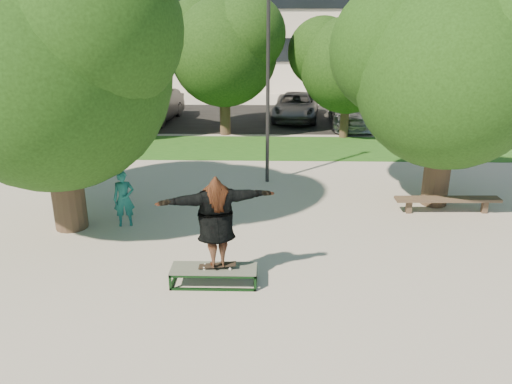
{
  "coord_description": "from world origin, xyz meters",
  "views": [
    {
      "loc": [
        1.02,
        -11.12,
        5.39
      ],
      "look_at": [
        0.73,
        0.6,
        1.19
      ],
      "focal_mm": 35.0,
      "sensor_mm": 36.0,
      "label": 1
    }
  ],
  "objects_px": {
    "tree_left": "(47,56)",
    "car_grey": "(296,106)",
    "bench": "(448,200)",
    "car_dark": "(155,106)",
    "tree_right": "(447,64)",
    "car_silver_b": "(351,111)",
    "grind_box": "(214,276)",
    "car_silver_a": "(100,112)",
    "lamppost": "(268,88)",
    "bystander": "(124,199)"
  },
  "relations": [
    {
      "from": "lamppost",
      "to": "car_silver_a",
      "type": "height_order",
      "value": "lamppost"
    },
    {
      "from": "tree_right",
      "to": "lamppost",
      "type": "distance_m",
      "value": 5.36
    },
    {
      "from": "bench",
      "to": "tree_left",
      "type": "bearing_deg",
      "value": -175.01
    },
    {
      "from": "bystander",
      "to": "car_silver_b",
      "type": "xyz_separation_m",
      "value": [
        8.03,
        12.95,
        -0.01
      ]
    },
    {
      "from": "bystander",
      "to": "car_silver_b",
      "type": "distance_m",
      "value": 15.24
    },
    {
      "from": "lamppost",
      "to": "grind_box",
      "type": "xyz_separation_m",
      "value": [
        -1.1,
        -6.87,
        -2.96
      ]
    },
    {
      "from": "bench",
      "to": "car_grey",
      "type": "distance_m",
      "value": 13.88
    },
    {
      "from": "grind_box",
      "to": "car_grey",
      "type": "relative_size",
      "value": 0.36
    },
    {
      "from": "car_dark",
      "to": "lamppost",
      "type": "bearing_deg",
      "value": -52.36
    },
    {
      "from": "tree_right",
      "to": "car_silver_a",
      "type": "distance_m",
      "value": 17.22
    },
    {
      "from": "grind_box",
      "to": "car_silver_b",
      "type": "distance_m",
      "value": 16.87
    },
    {
      "from": "bystander",
      "to": "car_grey",
      "type": "xyz_separation_m",
      "value": [
        5.3,
        14.49,
        -0.06
      ]
    },
    {
      "from": "tree_left",
      "to": "car_silver_a",
      "type": "bearing_deg",
      "value": 104.0
    },
    {
      "from": "grind_box",
      "to": "car_silver_a",
      "type": "height_order",
      "value": "car_silver_a"
    },
    {
      "from": "car_silver_a",
      "to": "car_silver_b",
      "type": "bearing_deg",
      "value": 10.36
    },
    {
      "from": "tree_left",
      "to": "car_grey",
      "type": "relative_size",
      "value": 1.42
    },
    {
      "from": "tree_left",
      "to": "car_silver_b",
      "type": "xyz_separation_m",
      "value": [
        9.52,
        13.04,
        -3.67
      ]
    },
    {
      "from": "lamppost",
      "to": "car_silver_b",
      "type": "xyz_separation_m",
      "value": [
        4.23,
        9.13,
        -2.4
      ]
    },
    {
      "from": "tree_right",
      "to": "car_dark",
      "type": "bearing_deg",
      "value": 132.83
    },
    {
      "from": "lamppost",
      "to": "bystander",
      "type": "height_order",
      "value": "lamppost"
    },
    {
      "from": "bystander",
      "to": "car_silver_a",
      "type": "height_order",
      "value": "car_silver_a"
    },
    {
      "from": "car_dark",
      "to": "car_grey",
      "type": "height_order",
      "value": "car_dark"
    },
    {
      "from": "bench",
      "to": "car_dark",
      "type": "xyz_separation_m",
      "value": [
        -11.04,
        12.45,
        0.45
      ]
    },
    {
      "from": "car_dark",
      "to": "car_silver_b",
      "type": "bearing_deg",
      "value": 3.08
    },
    {
      "from": "tree_left",
      "to": "tree_right",
      "type": "distance_m",
      "value": 10.41
    },
    {
      "from": "car_silver_a",
      "to": "car_grey",
      "type": "distance_m",
      "value": 10.12
    },
    {
      "from": "tree_left",
      "to": "car_silver_b",
      "type": "distance_m",
      "value": 16.56
    },
    {
      "from": "tree_right",
      "to": "car_grey",
      "type": "height_order",
      "value": "tree_right"
    },
    {
      "from": "tree_right",
      "to": "car_dark",
      "type": "distance_m",
      "value": 16.22
    },
    {
      "from": "bystander",
      "to": "car_silver_a",
      "type": "distance_m",
      "value": 13.14
    },
    {
      "from": "bystander",
      "to": "car_silver_a",
      "type": "relative_size",
      "value": 0.33
    },
    {
      "from": "tree_left",
      "to": "grind_box",
      "type": "relative_size",
      "value": 3.95
    },
    {
      "from": "lamppost",
      "to": "car_grey",
      "type": "distance_m",
      "value": 11.06
    },
    {
      "from": "tree_right",
      "to": "car_silver_b",
      "type": "height_order",
      "value": "tree_right"
    },
    {
      "from": "lamppost",
      "to": "car_dark",
      "type": "xyz_separation_m",
      "value": [
        -5.89,
        9.74,
        -2.33
      ]
    },
    {
      "from": "grind_box",
      "to": "bench",
      "type": "distance_m",
      "value": 7.5
    },
    {
      "from": "lamppost",
      "to": "bench",
      "type": "height_order",
      "value": "lamppost"
    },
    {
      "from": "tree_left",
      "to": "bystander",
      "type": "relative_size",
      "value": 4.69
    },
    {
      "from": "car_dark",
      "to": "bystander",
      "type": "bearing_deg",
      "value": -74.75
    },
    {
      "from": "car_grey",
      "to": "car_silver_b",
      "type": "relative_size",
      "value": 0.97
    },
    {
      "from": "bench",
      "to": "car_dark",
      "type": "height_order",
      "value": "car_dark"
    },
    {
      "from": "car_dark",
      "to": "tree_right",
      "type": "bearing_deg",
      "value": -40.67
    },
    {
      "from": "car_grey",
      "to": "bystander",
      "type": "bearing_deg",
      "value": -103.42
    },
    {
      "from": "tree_left",
      "to": "car_silver_a",
      "type": "xyz_separation_m",
      "value": [
        -3.09,
        12.41,
        -3.65
      ]
    },
    {
      "from": "tree_left",
      "to": "bystander",
      "type": "distance_m",
      "value": 3.96
    },
    {
      "from": "tree_left",
      "to": "bench",
      "type": "relative_size",
      "value": 2.39
    },
    {
      "from": "tree_right",
      "to": "grind_box",
      "type": "xyz_separation_m",
      "value": [
        -6.01,
        -4.95,
        -3.9
      ]
    },
    {
      "from": "tree_left",
      "to": "grind_box",
      "type": "xyz_separation_m",
      "value": [
        4.2,
        -2.96,
        -4.23
      ]
    },
    {
      "from": "tree_right",
      "to": "car_grey",
      "type": "xyz_separation_m",
      "value": [
        -3.42,
        12.59,
        -3.4
      ]
    },
    {
      "from": "car_grey",
      "to": "car_silver_b",
      "type": "bearing_deg",
      "value": -22.82
    }
  ]
}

